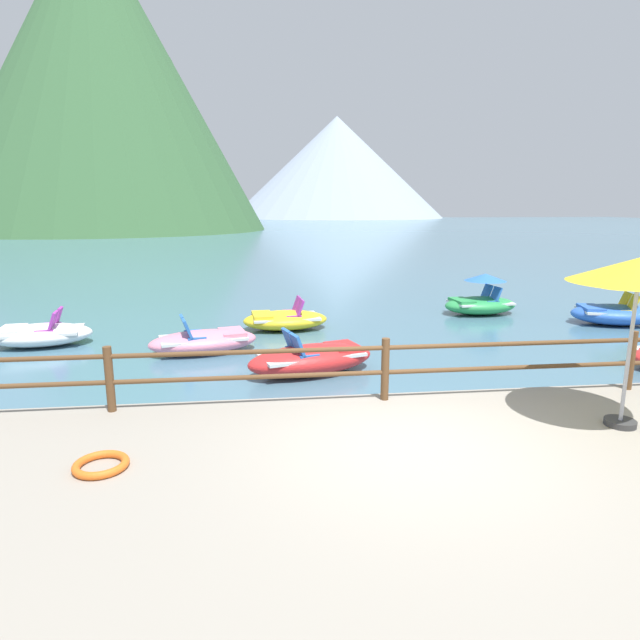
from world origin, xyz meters
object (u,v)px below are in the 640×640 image
at_px(pedal_boat_5, 40,334).
at_px(pedal_boat_6, 615,309).
at_px(life_ring, 101,465).
at_px(pedal_boat_3, 481,300).
at_px(pedal_boat_0, 285,319).
at_px(pedal_boat_1, 204,341).
at_px(beach_umbrella, 639,273).
at_px(pedal_boat_4, 312,358).

xyz_separation_m(pedal_boat_5, pedal_boat_6, (15.08, 0.53, 0.16)).
height_order(life_ring, pedal_boat_3, pedal_boat_3).
height_order(pedal_boat_5, pedal_boat_6, pedal_boat_6).
bearing_deg(pedal_boat_0, pedal_boat_3, 12.46).
distance_m(pedal_boat_0, pedal_boat_6, 9.22).
bearing_deg(pedal_boat_3, pedal_boat_1, -156.81).
height_order(beach_umbrella, pedal_boat_6, beach_umbrella).
bearing_deg(pedal_boat_0, beach_umbrella, -62.75).
bearing_deg(pedal_boat_1, pedal_boat_0, 47.11).
xyz_separation_m(beach_umbrella, pedal_boat_6, (5.16, 7.38, -2.02)).
distance_m(pedal_boat_1, pedal_boat_4, 2.91).
bearing_deg(life_ring, beach_umbrella, 3.63).
distance_m(pedal_boat_3, pedal_boat_6, 3.63).
distance_m(pedal_boat_0, pedal_boat_1, 2.86).
bearing_deg(life_ring, pedal_boat_0, 73.30).
bearing_deg(pedal_boat_3, pedal_boat_6, -30.29).
height_order(beach_umbrella, pedal_boat_4, beach_umbrella).
bearing_deg(pedal_boat_6, pedal_boat_0, 176.97).
xyz_separation_m(beach_umbrella, pedal_boat_3, (2.03, 9.21, -2.03)).
height_order(pedal_boat_1, pedal_boat_6, pedal_boat_6).
relative_size(pedal_boat_3, pedal_boat_4, 0.85).
distance_m(beach_umbrella, pedal_boat_4, 5.84).
distance_m(life_ring, pedal_boat_0, 8.65).
distance_m(life_ring, pedal_boat_1, 6.21).
xyz_separation_m(pedal_boat_1, pedal_boat_4, (2.27, -1.81, 0.03)).
xyz_separation_m(beach_umbrella, pedal_boat_0, (-4.05, 7.87, -2.18)).
xyz_separation_m(beach_umbrella, pedal_boat_1, (-6.00, 5.77, -2.18)).
bearing_deg(life_ring, pedal_boat_6, 33.68).
height_order(pedal_boat_0, pedal_boat_5, pedal_boat_5).
bearing_deg(life_ring, pedal_boat_1, 85.02).
bearing_deg(pedal_boat_5, pedal_boat_6, 2.02).
bearing_deg(pedal_boat_5, pedal_boat_4, -24.98).
height_order(beach_umbrella, pedal_boat_0, beach_umbrella).
relative_size(pedal_boat_1, pedal_boat_5, 1.08).
bearing_deg(pedal_boat_0, pedal_boat_5, -170.15).
relative_size(life_ring, pedal_boat_0, 0.26).
bearing_deg(pedal_boat_3, pedal_boat_4, -137.59).
bearing_deg(pedal_boat_5, life_ring, -65.00).
height_order(pedal_boat_3, pedal_boat_4, pedal_boat_3).
bearing_deg(beach_umbrella, pedal_boat_5, 145.39).
height_order(life_ring, pedal_boat_1, pedal_boat_1).
bearing_deg(pedal_boat_6, beach_umbrella, -124.95).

